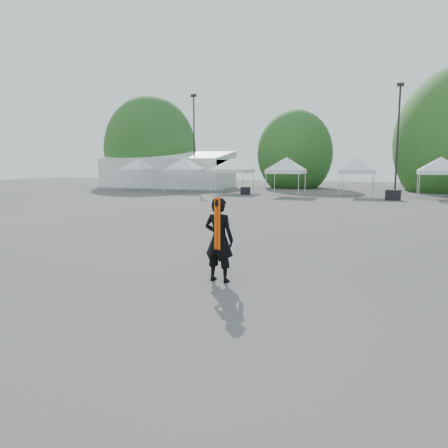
% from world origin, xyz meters
% --- Properties ---
extents(ground, '(120.00, 120.00, 0.00)m').
position_xyz_m(ground, '(0.00, 0.00, 0.00)').
color(ground, '#474442').
rests_on(ground, ground).
extents(marquee, '(15.00, 6.25, 4.23)m').
position_xyz_m(marquee, '(-22.00, 35.00, 1.97)').
color(marquee, white).
rests_on(marquee, ground).
extents(light_pole_west, '(0.60, 0.25, 10.30)m').
position_xyz_m(light_pole_west, '(-18.00, 34.00, 5.77)').
color(light_pole_west, black).
rests_on(light_pole_west, ground).
extents(light_pole_east, '(0.60, 0.25, 9.80)m').
position_xyz_m(light_pole_east, '(3.00, 32.00, 5.52)').
color(light_pole_east, black).
rests_on(light_pole_east, ground).
extents(tree_far_w, '(4.80, 4.80, 7.30)m').
position_xyz_m(tree_far_w, '(-26.00, 38.00, 4.54)').
color(tree_far_w, '#382314').
rests_on(tree_far_w, ground).
extents(tree_mid_w, '(4.16, 4.16, 6.33)m').
position_xyz_m(tree_mid_w, '(-8.00, 40.00, 3.93)').
color(tree_mid_w, '#382314').
rests_on(tree_mid_w, ground).
extents(tent_a, '(3.85, 3.85, 3.88)m').
position_xyz_m(tent_a, '(-21.90, 28.77, 3.06)').
color(tent_a, silver).
rests_on(tent_a, ground).
extents(tent_b, '(4.41, 4.41, 3.88)m').
position_xyz_m(tent_b, '(-16.46, 28.56, 3.06)').
color(tent_b, silver).
rests_on(tent_b, ground).
extents(tent_c, '(4.75, 4.75, 3.88)m').
position_xyz_m(tent_c, '(-11.49, 28.80, 3.06)').
color(tent_c, silver).
rests_on(tent_c, ground).
extents(tent_d, '(4.25, 4.25, 3.88)m').
position_xyz_m(tent_d, '(-5.87, 27.03, 3.06)').
color(tent_d, silver).
rests_on(tent_d, ground).
extents(tent_e, '(4.00, 4.00, 3.88)m').
position_xyz_m(tent_e, '(-0.04, 28.27, 3.06)').
color(tent_e, silver).
rests_on(tent_e, ground).
extents(tent_f, '(4.67, 4.67, 3.88)m').
position_xyz_m(tent_f, '(6.31, 28.55, 3.06)').
color(tent_f, silver).
rests_on(tent_f, ground).
extents(man, '(0.79, 0.56, 2.03)m').
position_xyz_m(man, '(-0.73, -1.01, 1.02)').
color(man, black).
rests_on(man, ground).
extents(crate_west, '(1.06, 0.96, 0.67)m').
position_xyz_m(crate_west, '(-9.59, 27.01, 0.33)').
color(crate_west, black).
rests_on(crate_west, ground).
extents(crate_mid, '(1.15, 0.96, 0.80)m').
position_xyz_m(crate_mid, '(2.91, 25.30, 0.40)').
color(crate_mid, black).
rests_on(crate_mid, ground).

